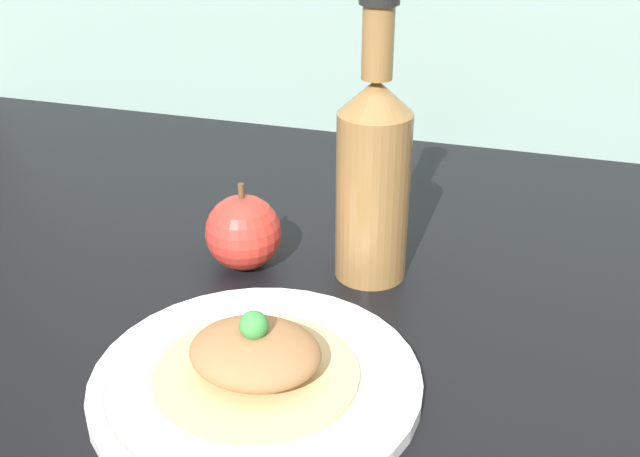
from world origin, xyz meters
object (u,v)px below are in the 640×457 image
plate (257,380)px  plated_food (255,356)px  apple (243,232)px  cider_bottle (373,174)px

plate → plated_food: (-0.00, 0.00, 2.56)cm
plate → apple: (-9.28, 19.91, 3.44)cm
plated_food → apple: apple is taller
plate → cider_bottle: size_ratio=0.95×
plate → apple: apple is taller
plated_food → plate: bearing=0.0°
plated_food → cider_bottle: size_ratio=0.59×
plate → cider_bottle: 25.69cm
plated_food → apple: 21.99cm
plate → apple: size_ratio=2.86×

